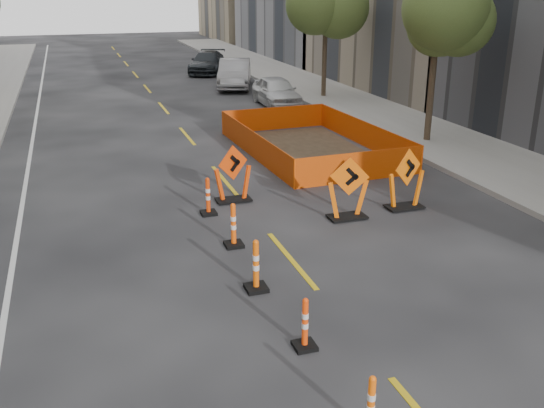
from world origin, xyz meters
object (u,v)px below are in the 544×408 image
object	(u,v)px
channelizer_5	(233,225)
chevron_sign_center	(348,188)
channelizer_3	(305,323)
parked_car_far	(208,63)
channelizer_6	(208,196)
parked_car_mid	(235,74)
channelizer_4	(256,265)
channelizer_2	(371,405)
chevron_sign_right	(406,179)
chevron_sign_left	(233,174)
parked_car_near	(277,91)

from	to	relation	value
channelizer_5	chevron_sign_center	size ratio (longest dim) A/B	0.64
channelizer_3	parked_car_far	xyz separation A→B (m)	(5.67, 32.41, 0.24)
channelizer_6	parked_car_mid	bearing A→B (deg)	72.94
channelizer_6	parked_car_mid	distance (m)	20.38
channelizer_4	channelizer_2	bearing A→B (deg)	-86.66
channelizer_6	chevron_sign_right	size ratio (longest dim) A/B	0.61
channelizer_3	chevron_sign_right	size ratio (longest dim) A/B	0.56
channelizer_5	chevron_sign_left	distance (m)	3.08
chevron_sign_center	parked_car_near	world-z (taller)	chevron_sign_center
channelizer_6	chevron_sign_left	distance (m)	1.21
channelizer_6	chevron_sign_left	bearing A→B (deg)	41.26
channelizer_2	channelizer_6	world-z (taller)	channelizer_6
channelizer_2	chevron_sign_right	world-z (taller)	chevron_sign_right
channelizer_4	chevron_sign_right	distance (m)	6.03
channelizer_4	channelizer_6	world-z (taller)	channelizer_4
channelizer_6	chevron_sign_center	distance (m)	3.63
channelizer_4	channelizer_5	distance (m)	2.19
channelizer_3	channelizer_4	xyz separation A→B (m)	(-0.17, 2.19, 0.07)
chevron_sign_left	parked_car_far	distance (m)	25.55
channelizer_2	parked_car_near	size ratio (longest dim) A/B	0.22
channelizer_4	chevron_sign_right	size ratio (longest dim) A/B	0.65
channelizer_2	parked_car_mid	distance (m)	28.81
chevron_sign_right	parked_car_far	size ratio (longest dim) A/B	0.34
chevron_sign_right	channelizer_2	bearing A→B (deg)	-144.55
channelizer_6	channelizer_2	bearing A→B (deg)	-88.53
channelizer_6	parked_car_far	distance (m)	26.49
parked_car_near	chevron_sign_right	bearing A→B (deg)	-93.26
channelizer_3	parked_car_far	world-z (taller)	parked_car_far
chevron_sign_center	parked_car_far	distance (m)	27.38
parked_car_near	parked_car_mid	bearing A→B (deg)	97.02
channelizer_2	chevron_sign_left	distance (m)	9.56
channelizer_6	chevron_sign_left	size ratio (longest dim) A/B	0.63
chevron_sign_center	parked_car_far	size ratio (longest dim) A/B	0.34
parked_car_far	chevron_sign_center	bearing A→B (deg)	-72.44
channelizer_2	channelizer_6	xyz separation A→B (m)	(-0.22, 8.76, 0.04)
channelizer_2	parked_car_near	bearing A→B (deg)	74.29
channelizer_4	parked_car_mid	distance (m)	24.60
channelizer_5	parked_car_mid	world-z (taller)	parked_car_mid
channelizer_4	channelizer_5	world-z (taller)	channelizer_4
channelizer_6	chevron_sign_center	xyz separation A→B (m)	(3.33, -1.42, 0.31)
channelizer_3	channelizer_6	xyz separation A→B (m)	(-0.14, 6.57, 0.04)
channelizer_2	chevron_sign_center	bearing A→B (deg)	67.09
parked_car_mid	parked_car_far	xyz separation A→B (m)	(-0.16, 6.37, -0.10)
chevron_sign_center	parked_car_mid	distance (m)	21.06
channelizer_2	channelizer_4	world-z (taller)	channelizer_4
channelizer_3	parked_car_near	distance (m)	21.06
chevron_sign_left	parked_car_near	xyz separation A→B (m)	(5.61, 12.74, -0.09)
channelizer_5	parked_car_near	bearing A→B (deg)	67.85
parked_car_mid	parked_car_far	distance (m)	6.37
parked_car_near	channelizer_6	bearing A→B (deg)	-113.55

